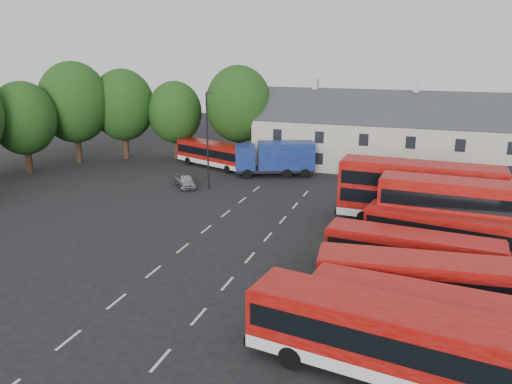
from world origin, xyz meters
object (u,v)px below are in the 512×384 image
at_px(bus_row_a, 388,336).
at_px(lamppost, 208,138).
at_px(box_truck, 276,157).
at_px(bus_dd_south, 468,211).
at_px(silver_car, 185,181).

bearing_deg(bus_row_a, lamppost, 136.29).
bearing_deg(box_truck, bus_dd_south, -60.74).
relative_size(bus_dd_south, box_truck, 1.36).
xyz_separation_m(bus_row_a, bus_dd_south, (3.93, 16.18, 0.73)).
bearing_deg(bus_row_a, bus_dd_south, 84.62).
bearing_deg(box_truck, silver_car, -155.77).
bearing_deg(bus_row_a, box_truck, 122.70).
height_order(bus_dd_south, silver_car, bus_dd_south).
relative_size(bus_row_a, box_truck, 1.39).
bearing_deg(lamppost, silver_car, -178.73).
height_order(bus_row_a, bus_dd_south, bus_dd_south).
relative_size(box_truck, lamppost, 0.93).
bearing_deg(lamppost, box_truck, 56.64).
distance_m(bus_row_a, bus_dd_south, 16.66).
height_order(bus_row_a, box_truck, box_truck).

